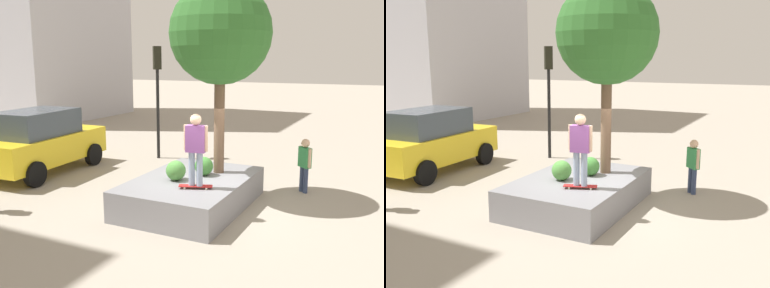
% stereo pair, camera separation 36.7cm
% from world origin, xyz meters
% --- Properties ---
extents(ground_plane, '(120.00, 120.00, 0.00)m').
position_xyz_m(ground_plane, '(0.00, 0.00, 0.00)').
color(ground_plane, '#9E9384').
extents(planter_ledge, '(3.90, 2.65, 0.76)m').
position_xyz_m(planter_ledge, '(0.05, 0.32, 0.38)').
color(planter_ledge, gray).
rests_on(planter_ledge, ground).
extents(plaza_tree, '(2.64, 2.64, 4.99)m').
position_xyz_m(plaza_tree, '(0.91, -0.06, 4.40)').
color(plaza_tree, brown).
rests_on(plaza_tree, planter_ledge).
extents(boxwood_shrub, '(0.51, 0.51, 0.51)m').
position_xyz_m(boxwood_shrub, '(-0.28, 0.61, 1.01)').
color(boxwood_shrub, '#4C8C3D').
rests_on(boxwood_shrub, planter_ledge).
extents(hedge_clump, '(0.49, 0.49, 0.49)m').
position_xyz_m(hedge_clump, '(0.46, 0.17, 1.00)').
color(hedge_clump, '#3D7A33').
rests_on(hedge_clump, planter_ledge).
extents(skateboard, '(0.49, 0.82, 0.07)m').
position_xyz_m(skateboard, '(-0.70, -0.14, 0.81)').
color(skateboard, '#A51E1E').
rests_on(skateboard, planter_ledge).
extents(skateboarder, '(0.27, 0.57, 1.71)m').
position_xyz_m(skateboarder, '(-0.70, -0.14, 1.81)').
color(skateboarder, '#8C9EB7').
rests_on(skateboarder, skateboard).
extents(taxi_cab, '(4.69, 2.37, 2.13)m').
position_xyz_m(taxi_cab, '(0.90, 6.35, 1.08)').
color(taxi_cab, gold).
rests_on(taxi_cab, ground).
extents(traffic_light_corner, '(0.37, 0.37, 4.24)m').
position_xyz_m(traffic_light_corner, '(4.49, 3.93, 2.91)').
color(traffic_light_corner, black).
rests_on(traffic_light_corner, ground).
extents(passerby_with_bag, '(0.42, 0.42, 1.56)m').
position_xyz_m(passerby_with_bag, '(2.55, -2.03, 0.90)').
color(passerby_with_bag, navy).
rests_on(passerby_with_bag, ground).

